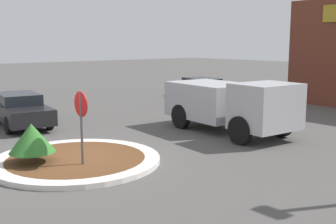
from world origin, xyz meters
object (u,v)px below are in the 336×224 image
(parked_sedan_black, at_px, (20,109))
(utility_truck, at_px, (229,103))
(stop_sign, at_px, (81,115))
(parked_sedan_blue, at_px, (203,88))

(parked_sedan_black, bearing_deg, utility_truck, 49.07)
(stop_sign, distance_m, parked_sedan_black, 7.38)
(parked_sedan_black, bearing_deg, stop_sign, 0.17)
(parked_sedan_blue, bearing_deg, parked_sedan_black, -73.02)
(stop_sign, xyz_separation_m, parked_sedan_blue, (-8.54, 12.92, -0.85))
(utility_truck, bearing_deg, parked_sedan_blue, 145.71)
(stop_sign, distance_m, utility_truck, 6.78)
(utility_truck, height_order, parked_sedan_blue, utility_truck)
(stop_sign, height_order, parked_sedan_blue, stop_sign)
(utility_truck, bearing_deg, parked_sedan_black, -134.37)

